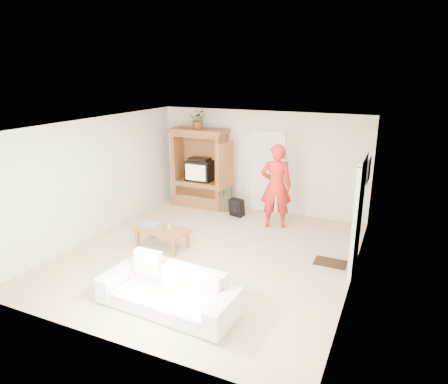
# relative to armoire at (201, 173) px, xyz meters

# --- Properties ---
(floor) EXTENTS (6.00, 6.00, 0.00)m
(floor) POSITION_rel_armoire_xyz_m (1.58, -2.66, -0.91)
(floor) COLOR tan
(floor) RESTS_ON ground
(ceiling) EXTENTS (6.00, 6.00, 0.00)m
(ceiling) POSITION_rel_armoire_xyz_m (1.58, -2.66, 1.69)
(ceiling) COLOR white
(ceiling) RESTS_ON floor
(wall_back) EXTENTS (5.50, 0.00, 5.50)m
(wall_back) POSITION_rel_armoire_xyz_m (1.58, 0.34, 0.39)
(wall_back) COLOR silver
(wall_back) RESTS_ON floor
(wall_front) EXTENTS (5.50, 0.00, 5.50)m
(wall_front) POSITION_rel_armoire_xyz_m (1.58, -5.66, 0.39)
(wall_front) COLOR silver
(wall_front) RESTS_ON floor
(wall_left) EXTENTS (0.00, 6.00, 6.00)m
(wall_left) POSITION_rel_armoire_xyz_m (-1.17, -2.66, 0.39)
(wall_left) COLOR silver
(wall_left) RESTS_ON floor
(wall_right) EXTENTS (0.00, 6.00, 6.00)m
(wall_right) POSITION_rel_armoire_xyz_m (4.33, -2.66, 0.39)
(wall_right) COLOR silver
(wall_right) RESTS_ON floor
(armoire) EXTENTS (1.82, 1.14, 2.10)m
(armoire) POSITION_rel_armoire_xyz_m (0.00, 0.00, 0.00)
(armoire) COLOR brown
(armoire) RESTS_ON floor
(door_back) EXTENTS (0.85, 0.05, 2.04)m
(door_back) POSITION_rel_armoire_xyz_m (1.73, 0.31, 0.11)
(door_back) COLOR white
(door_back) RESTS_ON floor
(doorway_right) EXTENTS (0.05, 0.90, 2.04)m
(doorway_right) POSITION_rel_armoire_xyz_m (4.30, -2.06, 0.11)
(doorway_right) COLOR black
(doorway_right) RESTS_ON floor
(framed_picture) EXTENTS (0.03, 0.60, 0.48)m
(framed_picture) POSITION_rel_armoire_xyz_m (4.31, -0.76, 0.69)
(framed_picture) COLOR black
(framed_picture) RESTS_ON wall_right
(doormat) EXTENTS (0.60, 0.40, 0.02)m
(doormat) POSITION_rel_armoire_xyz_m (3.88, -2.06, -0.90)
(doormat) COLOR #382316
(doormat) RESTS_ON floor
(plant) EXTENTS (0.51, 0.47, 0.49)m
(plant) POSITION_rel_armoire_xyz_m (-0.02, -0.03, 1.44)
(plant) COLOR #4C7238
(plant) RESTS_ON armoire
(man) EXTENTS (0.84, 0.68, 1.99)m
(man) POSITION_rel_armoire_xyz_m (2.32, -0.68, 0.09)
(man) COLOR red
(man) RESTS_ON floor
(sofa) EXTENTS (2.25, 0.99, 0.64)m
(sofa) POSITION_rel_armoire_xyz_m (1.86, -4.66, -0.59)
(sofa) COLOR white
(sofa) RESTS_ON floor
(coffee_table) EXTENTS (1.17, 0.73, 0.41)m
(coffee_table) POSITION_rel_armoire_xyz_m (0.53, -2.77, -0.55)
(coffee_table) COLOR #9C6836
(coffee_table) RESTS_ON floor
(towel) EXTENTS (0.39, 0.29, 0.08)m
(towel) POSITION_rel_armoire_xyz_m (0.25, -2.77, -0.46)
(towel) COLOR #CE4480
(towel) RESTS_ON coffee_table
(candle) EXTENTS (0.08, 0.08, 0.10)m
(candle) POSITION_rel_armoire_xyz_m (0.68, -2.72, -0.45)
(candle) COLOR tan
(candle) RESTS_ON coffee_table
(backpack_black) EXTENTS (0.39, 0.29, 0.44)m
(backpack_black) POSITION_rel_armoire_xyz_m (1.23, -0.41, -0.69)
(backpack_black) COLOR black
(backpack_black) RESTS_ON floor
(backpack_olive) EXTENTS (0.44, 0.38, 0.71)m
(backpack_olive) POSITION_rel_armoire_xyz_m (0.76, -0.12, -0.56)
(backpack_olive) COLOR #47442B
(backpack_olive) RESTS_ON floor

